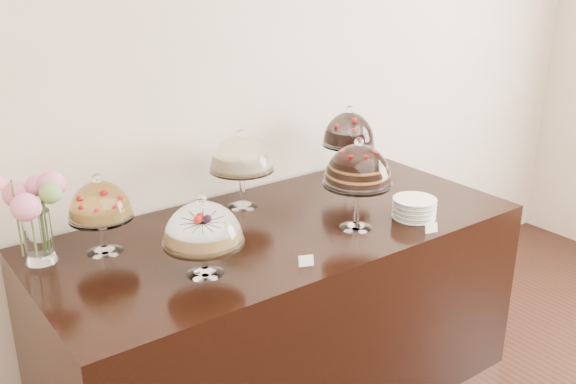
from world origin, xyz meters
TOP-DOWN VIEW (x-y plane):
  - wall_back at (0.00, 3.00)m, footprint 5.00×0.04m
  - display_counter at (-0.34, 2.45)m, footprint 2.20×1.00m
  - cake_stand_sugar_sponge at (-0.85, 2.26)m, footprint 0.31×0.31m
  - cake_stand_choco_layer at (-0.08, 2.24)m, footprint 0.31×0.31m
  - cake_stand_cheesecake at (-0.35, 2.76)m, footprint 0.31×0.31m
  - cake_stand_dark_choco at (0.30, 2.74)m, footprint 0.28×0.28m
  - cake_stand_fruit_tart at (-1.09, 2.67)m, footprint 0.26×0.26m
  - flower_vase at (-1.33, 2.73)m, footprint 0.30×0.27m
  - plate_stack at (0.21, 2.16)m, footprint 0.20×0.20m
  - price_card_left at (-0.49, 2.07)m, footprint 0.06×0.04m
  - price_card_right at (0.15, 2.00)m, footprint 0.06×0.03m

SIDE VIEW (x-z plane):
  - display_counter at x=-0.34m, z-range 0.00..0.90m
  - price_card_left at x=-0.49m, z-range 0.90..0.94m
  - price_card_right at x=0.15m, z-range 0.90..0.94m
  - plate_stack at x=0.21m, z-range 0.90..0.99m
  - cake_stand_sugar_sponge at x=-0.85m, z-range 0.93..1.26m
  - cake_stand_fruit_tart at x=-1.09m, z-range 0.94..1.28m
  - flower_vase at x=-1.33m, z-range 0.93..1.33m
  - cake_stand_cheesecake at x=-0.35m, z-range 0.96..1.35m
  - cake_stand_dark_choco at x=0.30m, z-range 0.96..1.38m
  - cake_stand_choco_layer at x=-0.08m, z-range 0.97..1.39m
  - wall_back at x=0.00m, z-range 0.00..3.00m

